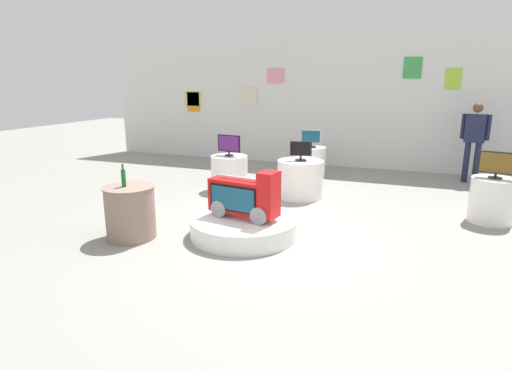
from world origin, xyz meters
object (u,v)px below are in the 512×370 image
object	(u,v)px
tv_on_center_rear	(497,164)
bottle_on_side_table	(123,178)
side_table_round	(130,212)
tv_on_right_rear	(301,150)
tv_on_far_right	(229,144)
novelty_firetruck_tv	(245,199)
tv_on_left_rear	(311,138)
display_pedestal_left_rear	(310,162)
shopper_browsing_near_truck	(474,137)
main_display_pedestal	(244,227)
display_pedestal_right_rear	(300,179)
display_pedestal_far_right	(229,173)
display_pedestal_center_rear	(492,200)

from	to	relation	value
tv_on_center_rear	bottle_on_side_table	world-z (taller)	tv_on_center_rear
tv_on_center_rear	side_table_round	distance (m)	5.40
tv_on_right_rear	tv_on_far_right	bearing A→B (deg)	-179.68
tv_on_center_rear	side_table_round	world-z (taller)	tv_on_center_rear
novelty_firetruck_tv	tv_on_left_rear	size ratio (longest dim) A/B	2.39
display_pedestal_left_rear	tv_on_left_rear	xyz separation A→B (m)	(-0.00, -0.00, 0.55)
novelty_firetruck_tv	shopper_browsing_near_truck	xyz separation A→B (m)	(3.32, 4.63, 0.44)
novelty_firetruck_tv	bottle_on_side_table	bearing A→B (deg)	-157.31
novelty_firetruck_tv	display_pedestal_left_rear	world-z (taller)	novelty_firetruck_tv
tv_on_far_right	shopper_browsing_near_truck	size ratio (longest dim) A/B	0.29
main_display_pedestal	tv_on_far_right	world-z (taller)	tv_on_far_right
tv_on_left_rear	shopper_browsing_near_truck	size ratio (longest dim) A/B	0.26
display_pedestal_left_rear	display_pedestal_right_rear	world-z (taller)	same
display_pedestal_far_right	display_pedestal_center_rear	bearing A→B (deg)	-4.68
display_pedestal_right_rear	tv_on_right_rear	bearing A→B (deg)	-103.18
novelty_firetruck_tv	tv_on_left_rear	bearing A→B (deg)	89.84
tv_on_far_right	display_pedestal_center_rear	bearing A→B (deg)	-4.63
main_display_pedestal	display_pedestal_right_rear	xyz separation A→B (m)	(0.22, 2.26, 0.21)
display_pedestal_center_rear	display_pedestal_right_rear	bearing A→B (deg)	173.04
main_display_pedestal	display_pedestal_left_rear	xyz separation A→B (m)	(0.03, 3.91, 0.21)
display_pedestal_center_rear	display_pedestal_right_rear	xyz separation A→B (m)	(-3.11, 0.38, 0.00)
display_pedestal_left_rear	display_pedestal_center_rear	bearing A→B (deg)	-31.52
novelty_firetruck_tv	tv_on_center_rear	world-z (taller)	tv_on_center_rear
display_pedestal_center_rear	display_pedestal_right_rear	world-z (taller)	same
novelty_firetruck_tv	bottle_on_side_table	distance (m)	1.65
display_pedestal_left_rear	tv_on_left_rear	world-z (taller)	tv_on_left_rear
display_pedestal_right_rear	tv_on_center_rear	bearing A→B (deg)	-7.04
novelty_firetruck_tv	tv_on_right_rear	bearing A→B (deg)	84.93
display_pedestal_far_right	tv_on_center_rear	bearing A→B (deg)	-4.73
tv_on_far_right	shopper_browsing_near_truck	bearing A→B (deg)	27.47
novelty_firetruck_tv	display_pedestal_far_right	xyz separation A→B (m)	(-1.24, 2.26, -0.20)
display_pedestal_far_right	tv_on_far_right	size ratio (longest dim) A/B	1.47
tv_on_center_rear	tv_on_far_right	xyz separation A→B (m)	(-4.56, 0.37, 0.01)
display_pedestal_right_rear	display_pedestal_far_right	world-z (taller)	same
display_pedestal_center_rear	tv_on_right_rear	size ratio (longest dim) A/B	1.76
novelty_firetruck_tv	shopper_browsing_near_truck	world-z (taller)	shopper_browsing_near_truck
tv_on_left_rear	side_table_round	size ratio (longest dim) A/B	0.59
side_table_round	tv_on_right_rear	bearing A→B (deg)	59.97
display_pedestal_right_rear	bottle_on_side_table	size ratio (longest dim) A/B	2.73
display_pedestal_far_right	bottle_on_side_table	distance (m)	2.94
display_pedestal_center_rear	novelty_firetruck_tv	bearing A→B (deg)	-150.34
tv_on_center_rear	display_pedestal_far_right	world-z (taller)	tv_on_center_rear
tv_on_left_rear	tv_on_center_rear	bearing A→B (deg)	-31.51
novelty_firetruck_tv	display_pedestal_center_rear	xyz separation A→B (m)	(3.32, 1.89, -0.20)
display_pedestal_left_rear	shopper_browsing_near_truck	distance (m)	3.45
display_pedestal_right_rear	side_table_round	size ratio (longest dim) A/B	1.16
display_pedestal_left_rear	tv_on_far_right	size ratio (longest dim) A/B	1.41
main_display_pedestal	side_table_round	world-z (taller)	side_table_round
tv_on_center_rear	display_pedestal_far_right	size ratio (longest dim) A/B	0.71
tv_on_center_rear	shopper_browsing_near_truck	bearing A→B (deg)	89.91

